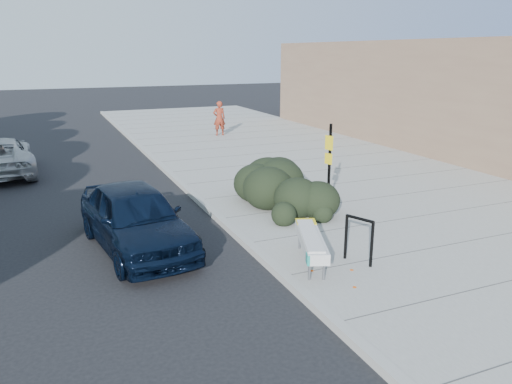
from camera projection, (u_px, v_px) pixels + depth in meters
ground at (250, 249)px, 12.13m from camera, size 120.00×120.00×0.00m
sidewalk_near at (337, 178)px, 18.65m from camera, size 11.20×50.00×0.15m
curb_near at (192, 194)px, 16.53m from camera, size 0.22×50.00×0.17m
bench at (311, 240)px, 10.80m from camera, size 1.23×2.22×0.67m
bike_rack at (359, 235)px, 10.81m from camera, size 0.33×0.67×1.05m
sign_post at (329, 162)px, 14.20m from camera, size 0.13×0.29×2.53m
hedge at (286, 180)px, 15.02m from camera, size 2.47×4.13×1.46m
sedan_navy at (136, 217)px, 11.94m from camera, size 2.49×4.89×1.59m
pedestrian at (219, 118)px, 27.40m from camera, size 0.72×0.51×1.88m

